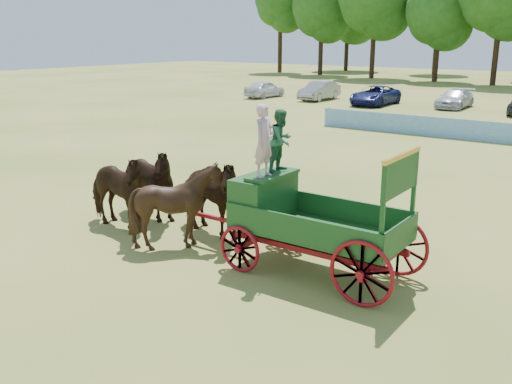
% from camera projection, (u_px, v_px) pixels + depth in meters
% --- Properties ---
extents(ground, '(160.00, 160.00, 0.00)m').
position_uv_depth(ground, '(493.00, 290.00, 12.08)').
color(ground, tan).
rests_on(ground, ground).
extents(horse_lead_left, '(2.62, 1.25, 2.18)m').
position_uv_depth(horse_lead_left, '(115.00, 191.00, 15.64)').
color(horse_lead_left, black).
rests_on(horse_lead_left, ground).
extents(horse_lead_right, '(2.65, 1.33, 2.18)m').
position_uv_depth(horse_lead_right, '(144.00, 183.00, 16.51)').
color(horse_lead_right, black).
rests_on(horse_lead_right, ground).
extents(horse_wheel_left, '(2.12, 1.91, 2.19)m').
position_uv_depth(horse_wheel_left, '(179.00, 206.00, 14.30)').
color(horse_wheel_left, black).
rests_on(horse_wheel_left, ground).
extents(horse_wheel_right, '(2.73, 1.55, 2.18)m').
position_uv_depth(horse_wheel_right, '(208.00, 196.00, 15.16)').
color(horse_wheel_right, black).
rests_on(horse_wheel_right, ground).
extents(farm_dray, '(6.00, 2.00, 3.77)m').
position_uv_depth(farm_dray, '(292.00, 200.00, 12.94)').
color(farm_dray, maroon).
rests_on(farm_dray, ground).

